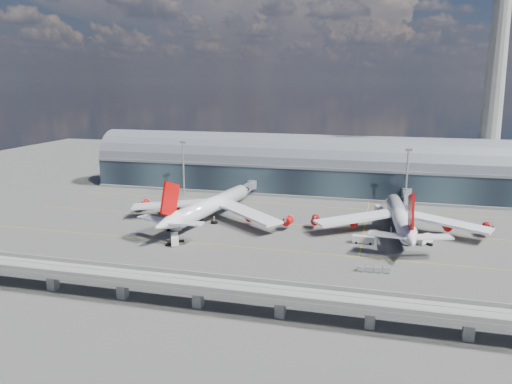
% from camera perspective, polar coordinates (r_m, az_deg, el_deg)
% --- Properties ---
extents(ground, '(500.00, 500.00, 0.00)m').
position_cam_1_polar(ground, '(171.57, 0.11, -5.33)').
color(ground, '#474744').
rests_on(ground, ground).
extents(taxi_lines, '(200.00, 80.12, 0.01)m').
position_cam_1_polar(taxi_lines, '(192.11, 1.79, -3.37)').
color(taxi_lines, gold).
rests_on(taxi_lines, ground).
extents(terminal, '(200.00, 30.00, 28.00)m').
position_cam_1_polar(terminal, '(243.07, 4.81, 2.71)').
color(terminal, '#1C252F').
rests_on(terminal, ground).
extents(control_tower, '(19.00, 19.00, 103.00)m').
position_cam_1_polar(control_tower, '(244.79, 25.60, 11.10)').
color(control_tower, gray).
rests_on(control_tower, ground).
extents(guideway, '(220.00, 8.50, 7.20)m').
position_cam_1_polar(guideway, '(120.67, -6.69, -10.64)').
color(guideway, gray).
rests_on(guideway, ground).
extents(floodlight_mast_left, '(3.00, 0.70, 25.70)m').
position_cam_1_polar(floodlight_mast_left, '(235.05, -8.30, 2.85)').
color(floodlight_mast_left, gray).
rests_on(floodlight_mast_left, ground).
extents(floodlight_mast_right, '(3.00, 0.70, 25.70)m').
position_cam_1_polar(floodlight_mast_right, '(216.61, 16.85, 1.62)').
color(floodlight_mast_right, gray).
rests_on(floodlight_mast_right, ground).
extents(airliner_left, '(65.96, 69.41, 21.19)m').
position_cam_1_polar(airliner_left, '(190.68, -5.44, -1.66)').
color(airliner_left, white).
rests_on(airliner_left, ground).
extents(airliner_right, '(62.75, 65.61, 20.80)m').
position_cam_1_polar(airliner_right, '(182.46, 16.17, -2.98)').
color(airliner_right, white).
rests_on(airliner_right, ground).
extents(jet_bridge_left, '(4.40, 28.00, 7.25)m').
position_cam_1_polar(jet_bridge_left, '(224.69, -1.18, 0.34)').
color(jet_bridge_left, gray).
rests_on(jet_bridge_left, ground).
extents(jet_bridge_right, '(4.40, 32.00, 7.25)m').
position_cam_1_polar(jet_bridge_right, '(214.59, 16.91, -0.79)').
color(jet_bridge_right, gray).
rests_on(jet_bridge_right, ground).
extents(service_truck_0, '(5.33, 7.56, 3.00)m').
position_cam_1_polar(service_truck_0, '(167.56, -9.28, -5.38)').
color(service_truck_0, silver).
rests_on(service_truck_0, ground).
extents(service_truck_1, '(5.47, 3.81, 2.90)m').
position_cam_1_polar(service_truck_1, '(182.23, -9.33, -3.94)').
color(service_truck_1, silver).
rests_on(service_truck_1, ground).
extents(service_truck_2, '(7.20, 2.29, 2.61)m').
position_cam_1_polar(service_truck_2, '(169.72, 12.18, -5.34)').
color(service_truck_2, silver).
rests_on(service_truck_2, ground).
extents(service_truck_3, '(5.60, 6.34, 2.98)m').
position_cam_1_polar(service_truck_3, '(174.93, 18.75, -5.14)').
color(service_truck_3, silver).
rests_on(service_truck_3, ground).
extents(service_truck_4, '(3.50, 5.18, 2.75)m').
position_cam_1_polar(service_truck_4, '(210.60, 13.85, -1.92)').
color(service_truck_4, silver).
rests_on(service_truck_4, ground).
extents(service_truck_5, '(5.46, 4.82, 2.56)m').
position_cam_1_polar(service_truck_5, '(206.19, -10.30, -2.08)').
color(service_truck_5, silver).
rests_on(service_truck_5, ground).
extents(cargo_train_0, '(10.72, 3.84, 1.77)m').
position_cam_1_polar(cargo_train_0, '(158.07, -21.78, -7.49)').
color(cargo_train_0, gray).
rests_on(cargo_train_0, ground).
extents(cargo_train_1, '(9.91, 3.87, 1.64)m').
position_cam_1_polar(cargo_train_1, '(134.65, -5.23, -10.13)').
color(cargo_train_1, gray).
rests_on(cargo_train_1, ground).
extents(cargo_train_2, '(9.29, 2.15, 1.53)m').
position_cam_1_polar(cargo_train_2, '(145.89, 13.31, -8.62)').
color(cargo_train_2, gray).
rests_on(cargo_train_2, ground).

